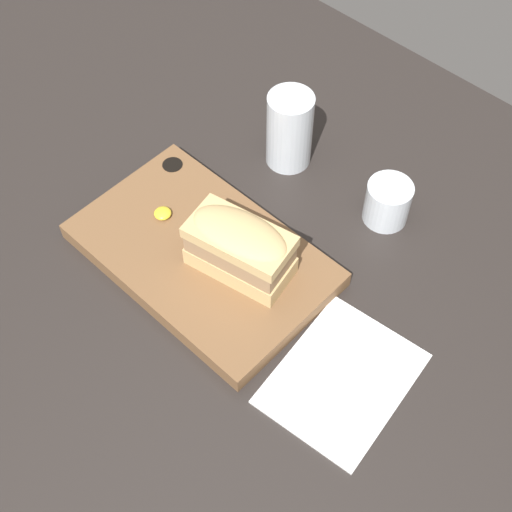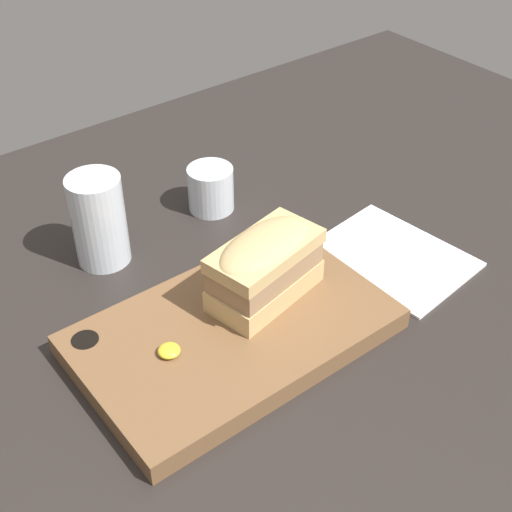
{
  "view_description": "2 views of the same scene",
  "coord_description": "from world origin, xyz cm",
  "px_view_note": "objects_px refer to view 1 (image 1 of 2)",
  "views": [
    {
      "loc": [
        50.44,
        -39.11,
        85.47
      ],
      "look_at": [
        12.54,
        0.93,
        8.3
      ],
      "focal_mm": 50.0,
      "sensor_mm": 36.0,
      "label": 1
    },
    {
      "loc": [
        -30.41,
        -50.7,
        61.88
      ],
      "look_at": [
        10.27,
        1.49,
        9.9
      ],
      "focal_mm": 50.0,
      "sensor_mm": 36.0,
      "label": 2
    }
  ],
  "objects_px": {
    "wine_glass": "(387,204)",
    "sandwich": "(238,248)",
    "serving_board": "(202,254)",
    "napkin": "(342,378)",
    "water_glass": "(291,135)"
  },
  "relations": [
    {
      "from": "water_glass",
      "to": "napkin",
      "type": "bearing_deg",
      "value": -38.11
    },
    {
      "from": "serving_board",
      "to": "sandwich",
      "type": "distance_m",
      "value": 0.09
    },
    {
      "from": "wine_glass",
      "to": "sandwich",
      "type": "bearing_deg",
      "value": -109.02
    },
    {
      "from": "sandwich",
      "to": "wine_glass",
      "type": "height_order",
      "value": "sandwich"
    },
    {
      "from": "wine_glass",
      "to": "serving_board",
      "type": "bearing_deg",
      "value": -120.11
    },
    {
      "from": "serving_board",
      "to": "water_glass",
      "type": "xyz_separation_m",
      "value": [
        -0.04,
        0.23,
        0.04
      ]
    },
    {
      "from": "wine_glass",
      "to": "napkin",
      "type": "height_order",
      "value": "wine_glass"
    },
    {
      "from": "serving_board",
      "to": "napkin",
      "type": "xyz_separation_m",
      "value": [
        0.26,
        -0.01,
        -0.01
      ]
    },
    {
      "from": "serving_board",
      "to": "sandwich",
      "type": "relative_size",
      "value": 2.36
    },
    {
      "from": "serving_board",
      "to": "water_glass",
      "type": "distance_m",
      "value": 0.24
    },
    {
      "from": "serving_board",
      "to": "water_glass",
      "type": "relative_size",
      "value": 2.84
    },
    {
      "from": "sandwich",
      "to": "napkin",
      "type": "relative_size",
      "value": 0.72
    },
    {
      "from": "napkin",
      "to": "sandwich",
      "type": "bearing_deg",
      "value": 174.46
    },
    {
      "from": "water_glass",
      "to": "serving_board",
      "type": "bearing_deg",
      "value": -80.16
    },
    {
      "from": "water_glass",
      "to": "napkin",
      "type": "relative_size",
      "value": 0.6
    }
  ]
}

